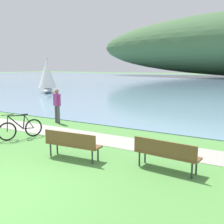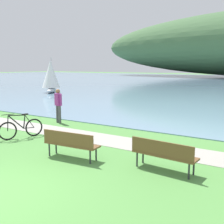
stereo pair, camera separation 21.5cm
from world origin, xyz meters
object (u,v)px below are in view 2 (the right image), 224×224
bicycle_leaning_near_bench (21,128)px  sailboat_nearest_to_shore (51,76)px  person_at_shoreline (58,104)px  park_bench_near_camera (163,153)px  park_bench_further_along (70,143)px

bicycle_leaning_near_bench → sailboat_nearest_to_shore: sailboat_nearest_to_shore is taller
bicycle_leaning_near_bench → sailboat_nearest_to_shore: (-12.08, 13.97, 1.36)m
person_at_shoreline → park_bench_near_camera: bearing=-25.7°
park_bench_near_camera → bicycle_leaning_near_bench: (-6.08, 0.31, -0.12)m
park_bench_further_along → person_at_shoreline: size_ratio=1.07×
park_bench_near_camera → person_at_shoreline: 7.66m
person_at_shoreline → sailboat_nearest_to_shore: size_ratio=0.47×
bicycle_leaning_near_bench → person_at_shoreline: 3.16m
park_bench_near_camera → sailboat_nearest_to_shore: sailboat_nearest_to_shore is taller
park_bench_near_camera → person_at_shoreline: person_at_shoreline is taller
park_bench_near_camera → bicycle_leaning_near_bench: bicycle_leaning_near_bench is taller
bicycle_leaning_near_bench → person_at_shoreline: bearing=105.0°
park_bench_near_camera → person_at_shoreline: (-6.89, 3.31, 0.46)m
bicycle_leaning_near_bench → park_bench_near_camera: bearing=-2.9°
bicycle_leaning_near_bench → sailboat_nearest_to_shore: bearing=130.9°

